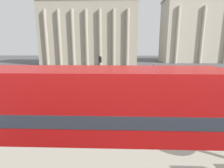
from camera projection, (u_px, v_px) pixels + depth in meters
double_decker_bus at (81, 116)px, 6.63m from camera, size 10.60×2.63×4.09m
plaza_building_left at (90, 34)px, 49.00m from camera, size 26.22×11.84×16.80m
plaza_building_right at (206, 31)px, 56.22m from camera, size 27.86×11.77×19.81m
traffic_light_near at (192, 86)px, 11.96m from camera, size 0.42×0.24×3.40m
traffic_light_mid at (100, 67)px, 20.41m from camera, size 0.42×0.24×3.87m
pedestrian_yellow at (167, 87)px, 17.22m from camera, size 0.32×0.32×1.78m
pedestrian_red at (57, 78)px, 22.35m from camera, size 0.32×0.32×1.77m
pedestrian_blue at (154, 67)px, 34.03m from camera, size 0.32×0.32×1.75m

